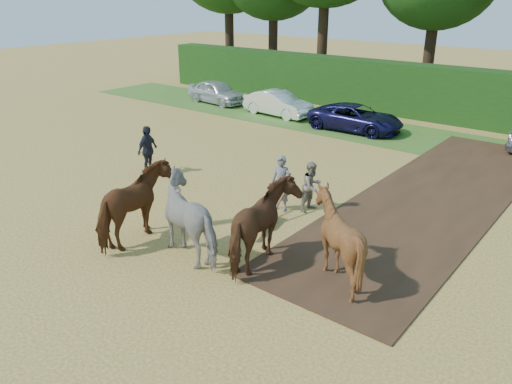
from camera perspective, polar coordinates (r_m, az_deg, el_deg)
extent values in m
plane|color=gold|center=(13.75, 3.48, -7.97)|extent=(120.00, 120.00, 0.00)
cube|color=#472D1C|center=(18.89, 19.72, -0.57)|extent=(4.50, 17.00, 0.05)
cube|color=#38601E|center=(25.67, 21.98, 4.92)|extent=(50.00, 5.00, 0.03)
cube|color=#14380F|center=(29.59, 25.12, 9.53)|extent=(46.00, 1.60, 3.00)
imported|color=tan|center=(16.62, 6.40, 0.64)|extent=(0.74, 0.90, 1.68)
imported|color=#22242E|center=(20.33, -12.28, 4.69)|extent=(0.74, 1.23, 1.96)
imported|color=brown|center=(14.71, -13.58, -1.57)|extent=(1.81, 2.89, 2.26)
imported|color=#B5AFA2|center=(13.77, -6.79, -2.73)|extent=(2.63, 2.39, 2.26)
imported|color=brown|center=(13.07, 0.87, -4.00)|extent=(1.81, 2.89, 2.26)
imported|color=brown|center=(12.62, 9.26, -5.29)|extent=(2.26, 2.43, 2.27)
cube|color=black|center=(15.70, 1.03, -3.15)|extent=(0.59, 1.03, 0.38)
cube|color=brown|center=(15.08, 0.03, -3.45)|extent=(0.46, 1.49, 0.11)
cylinder|color=brown|center=(16.11, 1.13, -0.89)|extent=(0.46, 1.04, 0.79)
cylinder|color=brown|center=(15.94, 2.69, -1.17)|extent=(0.17, 1.10, 0.79)
imported|color=gray|center=(16.49, 2.89, 0.97)|extent=(0.78, 0.60, 1.89)
imported|color=silver|center=(33.23, -4.50, 11.33)|extent=(4.48, 2.16, 1.48)
imported|color=white|center=(29.74, 2.55, 10.08)|extent=(4.50, 1.87, 1.45)
imported|color=#191748|center=(26.89, 11.32, 8.31)|extent=(5.02, 2.46, 1.37)
cylinder|color=#382616|center=(42.03, -3.03, 16.61)|extent=(0.70, 0.70, 5.85)
cylinder|color=#382616|center=(39.92, 1.95, 16.01)|extent=(0.70, 0.70, 5.40)
cylinder|color=#382616|center=(36.25, 7.56, 16.13)|extent=(0.70, 0.70, 6.53)
cylinder|color=#382616|center=(34.64, 19.05, 13.77)|extent=(0.70, 0.70, 5.17)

